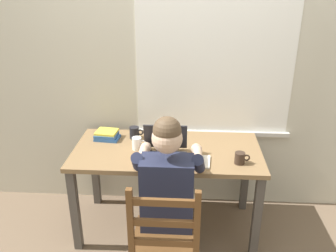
% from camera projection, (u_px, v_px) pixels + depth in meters
% --- Properties ---
extents(ground_plane, '(8.00, 8.00, 0.00)m').
position_uv_depth(ground_plane, '(167.00, 225.00, 3.07)').
color(ground_plane, brown).
extents(back_wall, '(6.00, 0.08, 2.60)m').
position_uv_depth(back_wall, '(171.00, 66.00, 2.95)').
color(back_wall, beige).
rests_on(back_wall, ground).
extents(desk, '(1.46, 0.71, 0.74)m').
position_uv_depth(desk, '(167.00, 160.00, 2.81)').
color(desk, olive).
rests_on(desk, ground).
extents(seated_person, '(0.50, 0.60, 1.23)m').
position_uv_depth(seated_person, '(168.00, 187.00, 2.40)').
color(seated_person, '#232842').
rests_on(seated_person, ground).
extents(wooden_chair, '(0.42, 0.42, 0.92)m').
position_uv_depth(wooden_chair, '(165.00, 242.00, 2.24)').
color(wooden_chair, brown).
rests_on(wooden_chair, ground).
extents(laptop, '(0.33, 0.30, 0.23)m').
position_uv_depth(laptop, '(165.00, 150.00, 2.65)').
color(laptop, '#232328').
rests_on(laptop, desk).
extents(computer_mouse, '(0.06, 0.10, 0.03)m').
position_uv_depth(computer_mouse, '(200.00, 161.00, 2.56)').
color(computer_mouse, '#232328').
rests_on(computer_mouse, desk).
extents(coffee_mug_white, '(0.11, 0.07, 0.10)m').
position_uv_depth(coffee_mug_white, '(137.00, 143.00, 2.75)').
color(coffee_mug_white, white).
rests_on(coffee_mug_white, desk).
extents(coffee_mug_dark, '(0.11, 0.07, 0.09)m').
position_uv_depth(coffee_mug_dark, '(240.00, 158.00, 2.55)').
color(coffee_mug_dark, '#38281E').
rests_on(coffee_mug_dark, desk).
extents(coffee_mug_spare, '(0.12, 0.08, 0.10)m').
position_uv_depth(coffee_mug_spare, '(135.00, 133.00, 2.94)').
color(coffee_mug_spare, black).
rests_on(coffee_mug_spare, desk).
extents(book_stack_main, '(0.21, 0.17, 0.07)m').
position_uv_depth(book_stack_main, '(107.00, 135.00, 2.94)').
color(book_stack_main, '#2D5B9E').
rests_on(book_stack_main, desk).
extents(paper_pile_near_laptop, '(0.26, 0.21, 0.01)m').
position_uv_depth(paper_pile_near_laptop, '(193.00, 161.00, 2.59)').
color(paper_pile_near_laptop, silver).
rests_on(paper_pile_near_laptop, desk).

